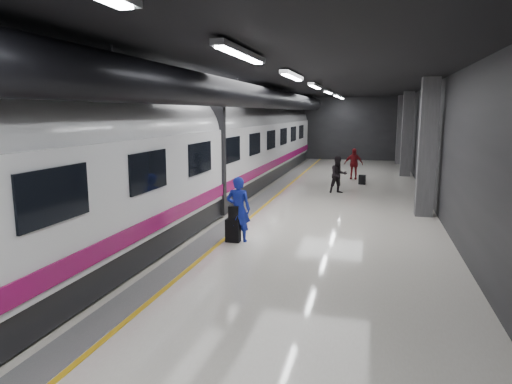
% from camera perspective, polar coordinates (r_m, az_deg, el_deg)
% --- Properties ---
extents(ground, '(40.00, 40.00, 0.00)m').
position_cam_1_polar(ground, '(14.50, 2.69, -3.62)').
color(ground, silver).
rests_on(ground, ground).
extents(platform_hall, '(10.02, 40.02, 4.51)m').
position_cam_1_polar(platform_hall, '(15.09, 2.47, 10.46)').
color(platform_hall, black).
rests_on(platform_hall, ground).
extents(train, '(3.05, 38.00, 4.05)m').
position_cam_1_polar(train, '(15.15, -9.39, 4.78)').
color(train, black).
rests_on(train, ground).
extents(traveler_main, '(0.67, 0.48, 1.74)m').
position_cam_1_polar(traveler_main, '(12.04, -2.21, -2.17)').
color(traveler_main, '#1C1FD5').
rests_on(traveler_main, ground).
extents(suitcase_main, '(0.38, 0.24, 0.62)m').
position_cam_1_polar(suitcase_main, '(12.12, -2.88, -4.83)').
color(suitcase_main, black).
rests_on(suitcase_main, ground).
extents(shoulder_bag, '(0.29, 0.18, 0.36)m').
position_cam_1_polar(shoulder_bag, '(11.97, -2.83, -2.62)').
color(shoulder_bag, black).
rests_on(shoulder_bag, suitcase_main).
extents(traveler_far_a, '(0.95, 0.87, 1.58)m').
position_cam_1_polar(traveler_far_a, '(19.62, 10.25, 2.13)').
color(traveler_far_a, black).
rests_on(traveler_far_a, ground).
extents(traveler_far_b, '(0.93, 0.39, 1.58)m').
position_cam_1_polar(traveler_far_b, '(24.03, 12.10, 3.48)').
color(traveler_far_b, maroon).
rests_on(traveler_far_b, ground).
extents(suitcase_far, '(0.35, 0.26, 0.46)m').
position_cam_1_polar(suitcase_far, '(22.36, 13.13, 1.52)').
color(suitcase_far, black).
rests_on(suitcase_far, ground).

